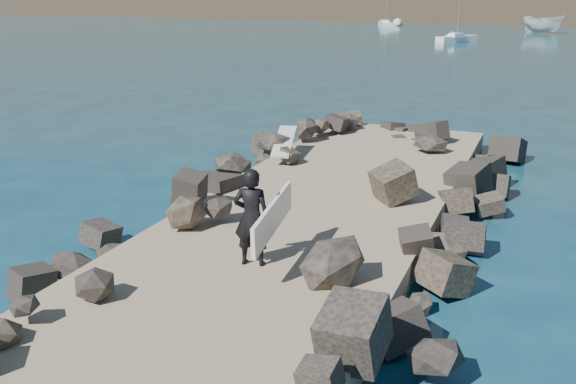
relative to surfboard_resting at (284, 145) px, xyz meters
The scene contains 9 objects.
ground 5.51m from the surfboard_resting, 62.16° to the right, with size 800.00×800.00×0.00m, color #0F384C.
jetty 7.28m from the surfboard_resting, 69.57° to the right, with size 6.00×26.00×0.60m, color #8C7759.
riprap_left 6.32m from the surfboard_resting, 93.40° to the right, with size 2.60×22.00×1.00m, color black.
riprap_right 8.32m from the surfboard_resting, 49.19° to the right, with size 2.60×22.00×1.00m, color black.
surfboard_resting is the anchor object (origin of this frame).
boat_imported 71.47m from the surfboard_resting, 85.51° to the left, with size 2.18×5.79×2.24m, color silver.
surfer_with_board 8.26m from the surfboard_resting, 71.20° to the right, with size 1.04×2.46×1.99m.
sailboat_e 77.96m from the surfboard_resting, 101.85° to the left, with size 3.75×6.83×8.16m.
sailboat_b 53.53m from the surfboard_resting, 92.58° to the left, with size 3.95×5.28×6.78m.
Camera 1 is at (5.22, -13.62, 5.94)m, focal length 40.00 mm.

